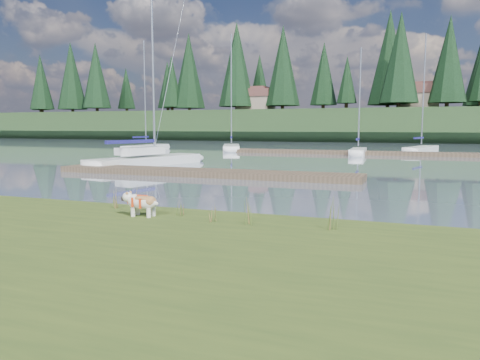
% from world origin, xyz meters
% --- Properties ---
extents(ground, '(200.00, 200.00, 0.00)m').
position_xyz_m(ground, '(0.00, 30.00, 0.00)').
color(ground, slate).
rests_on(ground, ground).
extents(bank, '(60.00, 9.00, 0.35)m').
position_xyz_m(bank, '(0.00, -6.00, 0.17)').
color(bank, '#3D4F1B').
rests_on(bank, ground).
extents(ridge, '(200.00, 20.00, 5.00)m').
position_xyz_m(ridge, '(0.00, 73.00, 2.50)').
color(ridge, '#1D3118').
rests_on(ridge, ground).
extents(bulldog, '(0.93, 0.41, 0.56)m').
position_xyz_m(bulldog, '(0.09, -2.81, 0.70)').
color(bulldog, silver).
rests_on(bulldog, bank).
extents(sailboat_main, '(4.04, 9.77, 13.72)m').
position_xyz_m(sailboat_main, '(-9.76, 14.00, 0.42)').
color(sailboat_main, white).
rests_on(sailboat_main, ground).
extents(dock_near, '(16.00, 2.00, 0.30)m').
position_xyz_m(dock_near, '(-4.00, 9.00, 0.15)').
color(dock_near, '#4C3D2C').
rests_on(dock_near, ground).
extents(dock_far, '(26.00, 2.20, 0.30)m').
position_xyz_m(dock_far, '(2.00, 30.00, 0.15)').
color(dock_far, '#4C3D2C').
rests_on(dock_far, ground).
extents(sailboat_bg_0, '(1.56, 7.66, 11.13)m').
position_xyz_m(sailboat_bg_0, '(-19.91, 29.87, 0.32)').
color(sailboat_bg_0, white).
rests_on(sailboat_bg_0, ground).
extents(sailboat_bg_1, '(4.32, 7.86, 11.72)m').
position_xyz_m(sailboat_bg_1, '(-11.91, 32.75, 0.33)').
color(sailboat_bg_1, white).
rests_on(sailboat_bg_1, ground).
extents(sailboat_bg_2, '(1.48, 6.00, 9.16)m').
position_xyz_m(sailboat_bg_2, '(1.33, 29.40, 0.33)').
color(sailboat_bg_2, white).
rests_on(sailboat_bg_2, ground).
extents(sailboat_bg_3, '(3.52, 7.63, 11.10)m').
position_xyz_m(sailboat_bg_3, '(6.62, 35.98, 0.33)').
color(sailboat_bg_3, white).
rests_on(sailboat_bg_3, ground).
extents(weed_0, '(0.17, 0.14, 0.69)m').
position_xyz_m(weed_0, '(-0.31, -2.51, 0.64)').
color(weed_0, '#475B23').
rests_on(weed_0, bank).
extents(weed_1, '(0.17, 0.14, 0.45)m').
position_xyz_m(weed_1, '(0.91, -2.40, 0.54)').
color(weed_1, '#475B23').
rests_on(weed_1, bank).
extents(weed_2, '(0.17, 0.14, 0.72)m').
position_xyz_m(weed_2, '(2.79, -2.77, 0.65)').
color(weed_2, '#475B23').
rests_on(weed_2, bank).
extents(weed_3, '(0.17, 0.14, 0.54)m').
position_xyz_m(weed_3, '(-1.15, -2.14, 0.58)').
color(weed_3, '#475B23').
rests_on(weed_3, bank).
extents(weed_4, '(0.17, 0.14, 0.49)m').
position_xyz_m(weed_4, '(1.96, -2.81, 0.56)').
color(weed_4, '#475B23').
rests_on(weed_4, bank).
extents(weed_5, '(0.17, 0.14, 0.71)m').
position_xyz_m(weed_5, '(4.59, -2.68, 0.65)').
color(weed_5, '#475B23').
rests_on(weed_5, bank).
extents(mud_lip, '(60.00, 0.50, 0.14)m').
position_xyz_m(mud_lip, '(0.00, -1.60, 0.07)').
color(mud_lip, '#33281C').
rests_on(mud_lip, ground).
extents(conifer_0, '(5.72, 5.72, 14.15)m').
position_xyz_m(conifer_0, '(-55.00, 67.00, 12.64)').
color(conifer_0, '#382619').
rests_on(conifer_0, ridge).
extents(conifer_1, '(4.40, 4.40, 11.30)m').
position_xyz_m(conifer_1, '(-40.00, 71.00, 11.28)').
color(conifer_1, '#382619').
rests_on(conifer_1, ridge).
extents(conifer_2, '(6.60, 6.60, 16.05)m').
position_xyz_m(conifer_2, '(-25.00, 68.00, 13.54)').
color(conifer_2, '#382619').
rests_on(conifer_2, ridge).
extents(conifer_3, '(4.84, 4.84, 12.25)m').
position_xyz_m(conifer_3, '(-10.00, 72.00, 11.74)').
color(conifer_3, '#382619').
rests_on(conifer_3, ridge).
extents(conifer_4, '(6.16, 6.16, 15.10)m').
position_xyz_m(conifer_4, '(3.00, 66.00, 13.09)').
color(conifer_4, '#382619').
rests_on(conifer_4, ridge).
extents(house_0, '(6.30, 5.30, 4.65)m').
position_xyz_m(house_0, '(-22.00, 70.00, 7.31)').
color(house_0, gray).
rests_on(house_0, ridge).
extents(house_1, '(6.30, 5.30, 4.65)m').
position_xyz_m(house_1, '(6.00, 71.00, 7.31)').
color(house_1, gray).
rests_on(house_1, ridge).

